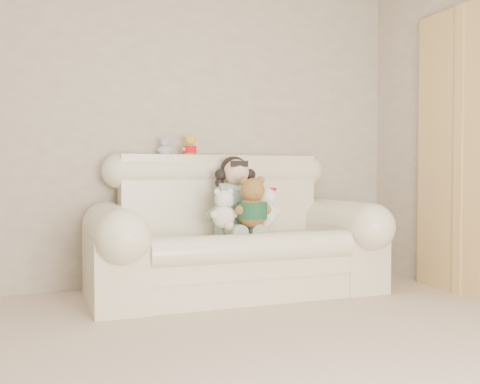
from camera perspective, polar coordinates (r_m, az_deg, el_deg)
name	(u,v)px	position (r m, az deg, el deg)	size (l,w,h in m)	color
wall_back	(130,119)	(4.34, -11.39, 7.43)	(4.50, 4.50, 0.00)	beige
sofa	(235,224)	(4.02, -0.50, -3.30)	(2.10, 0.95, 1.03)	beige
door_panel	(462,150)	(4.30, 22.12, 4.03)	(0.06, 0.90, 2.10)	tan
seated_child	(236,195)	(4.10, -0.44, -0.30)	(0.36, 0.44, 0.60)	#28693A
brown_teddy	(252,197)	(3.88, 1.28, -0.55)	(0.27, 0.21, 0.43)	brown
white_cat	(266,203)	(4.00, 2.73, -1.12)	(0.22, 0.17, 0.34)	white
cream_teddy	(224,205)	(3.87, -1.71, -1.32)	(0.21, 0.16, 0.32)	white
yellow_mini_bear	(190,144)	(4.28, -5.23, 5.01)	(0.13, 0.10, 0.20)	gold
grey_mini_plush	(165,145)	(4.26, -7.86, 4.85)	(0.12, 0.09, 0.18)	silver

